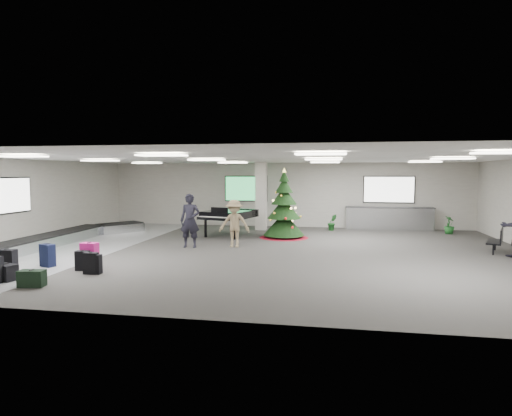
% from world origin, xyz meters
% --- Properties ---
extents(ground, '(18.00, 18.00, 0.00)m').
position_xyz_m(ground, '(0.00, 0.00, 0.00)').
color(ground, '#32312E').
rests_on(ground, ground).
extents(room_envelope, '(18.02, 14.02, 3.21)m').
position_xyz_m(room_envelope, '(-0.38, 0.67, 2.33)').
color(room_envelope, '#9F9A91').
rests_on(room_envelope, ground).
extents(baggage_carousel, '(2.28, 9.71, 0.43)m').
position_xyz_m(baggage_carousel, '(-7.84, -0.08, 0.21)').
color(baggage_carousel, silver).
rests_on(baggage_carousel, ground).
extents(service_counter, '(4.05, 0.65, 1.08)m').
position_xyz_m(service_counter, '(5.00, 6.65, 0.55)').
color(service_counter, silver).
rests_on(service_counter, ground).
extents(suitcase_1, '(0.38, 0.21, 0.59)m').
position_xyz_m(suitcase_1, '(-4.03, -4.05, 0.29)').
color(suitcase_1, black).
rests_on(suitcase_1, ground).
extents(pink_suitcase, '(0.48, 0.30, 0.75)m').
position_xyz_m(pink_suitcase, '(-4.43, -3.44, 0.36)').
color(pink_suitcase, '#CF1B7D').
rests_on(pink_suitcase, ground).
extents(suitcase_3, '(0.38, 0.24, 0.56)m').
position_xyz_m(suitcase_3, '(-4.49, -3.71, 0.27)').
color(suitcase_3, black).
rests_on(suitcase_3, ground).
extents(navy_suitcase, '(0.48, 0.38, 0.67)m').
position_xyz_m(navy_suitcase, '(-5.75, -3.45, 0.33)').
color(navy_suitcase, black).
rests_on(navy_suitcase, ground).
extents(suitcase_5, '(0.46, 0.26, 0.70)m').
position_xyz_m(suitcase_5, '(-6.13, -4.55, 0.34)').
color(suitcase_5, black).
rests_on(suitcase_5, ground).
extents(green_duffel, '(0.63, 0.38, 0.41)m').
position_xyz_m(green_duffel, '(-4.71, -5.47, 0.20)').
color(green_duffel, black).
rests_on(green_duffel, ground).
extents(suitcase_7, '(0.36, 0.20, 0.54)m').
position_xyz_m(suitcase_7, '(-3.94, -4.02, 0.26)').
color(suitcase_7, black).
rests_on(suitcase_7, ground).
extents(black_duffel, '(0.69, 0.49, 0.43)m').
position_xyz_m(black_duffel, '(-5.78, -5.06, 0.20)').
color(black_duffel, black).
rests_on(black_duffel, ground).
extents(christmas_tree, '(2.04, 2.04, 2.91)m').
position_xyz_m(christmas_tree, '(0.35, 3.25, 1.00)').
color(christmas_tree, maroon).
rests_on(christmas_tree, ground).
extents(grand_piano, '(2.24, 2.61, 1.28)m').
position_xyz_m(grand_piano, '(-2.06, 3.31, 0.91)').
color(grand_piano, black).
rests_on(grand_piano, ground).
extents(bench, '(0.92, 1.38, 0.83)m').
position_xyz_m(bench, '(7.82, 1.13, 0.47)').
color(bench, black).
rests_on(bench, ground).
extents(traveler_a, '(0.75, 0.53, 1.95)m').
position_xyz_m(traveler_a, '(-2.74, 0.33, 0.98)').
color(traveler_a, black).
rests_on(traveler_a, ground).
extents(traveler_b, '(1.14, 0.69, 1.72)m').
position_xyz_m(traveler_b, '(-1.18, 0.68, 0.86)').
color(traveler_b, '#8D7857').
rests_on(traveler_b, ground).
extents(potted_plant_left, '(0.51, 0.46, 0.77)m').
position_xyz_m(potted_plant_left, '(2.34, 5.84, 0.39)').
color(potted_plant_left, '#16451D').
rests_on(potted_plant_left, ground).
extents(potted_plant_right, '(0.55, 0.55, 0.80)m').
position_xyz_m(potted_plant_right, '(7.44, 5.59, 0.40)').
color(potted_plant_right, '#16451D').
rests_on(potted_plant_right, ground).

